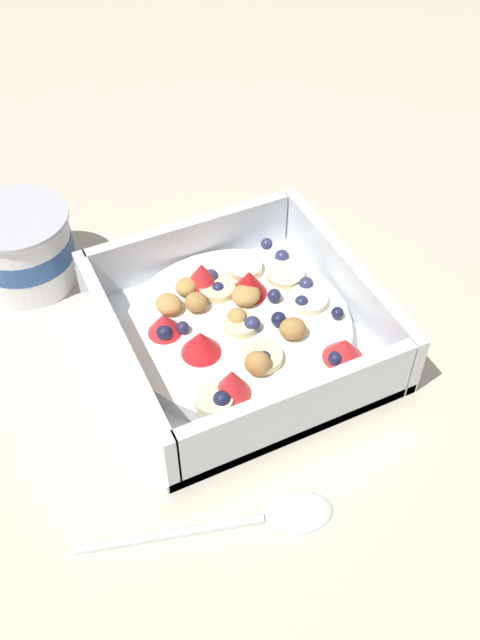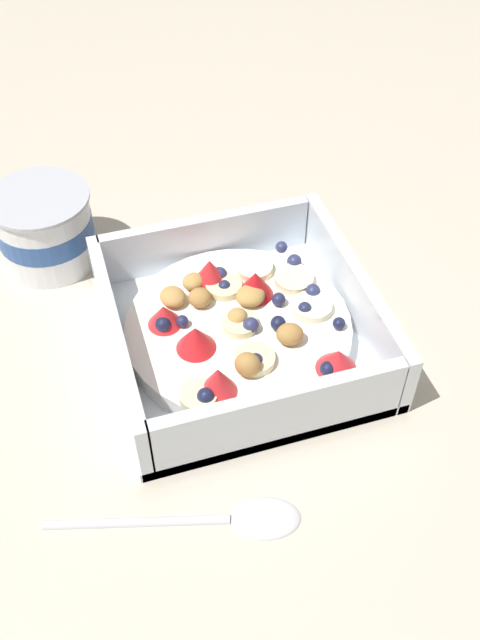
# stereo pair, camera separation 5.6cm
# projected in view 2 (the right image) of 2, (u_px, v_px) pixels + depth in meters

# --- Properties ---
(ground_plane) EXTENTS (2.40, 2.40, 0.00)m
(ground_plane) POSITION_uv_depth(u_px,v_px,m) (234.00, 336.00, 0.59)
(ground_plane) COLOR beige
(fruit_bowl) EXTENTS (0.21, 0.21, 0.06)m
(fruit_bowl) POSITION_uv_depth(u_px,v_px,m) (240.00, 329.00, 0.57)
(fruit_bowl) COLOR white
(fruit_bowl) RESTS_ON ground
(spoon) EXTENTS (0.06, 0.17, 0.01)m
(spoon) POSITION_uv_depth(u_px,v_px,m) (226.00, 517.00, 0.47)
(spoon) COLOR silver
(spoon) RESTS_ON ground
(yogurt_cup) EXTENTS (0.09, 0.09, 0.07)m
(yogurt_cup) POSITION_uv_depth(u_px,v_px,m) (45.00, 228.00, 0.63)
(yogurt_cup) COLOR white
(yogurt_cup) RESTS_ON ground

